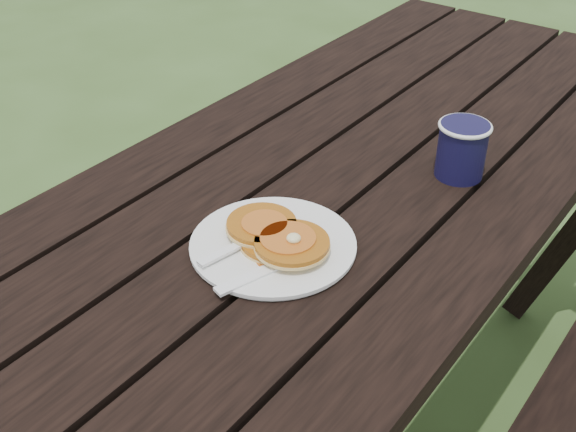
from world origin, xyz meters
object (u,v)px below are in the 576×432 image
Objects in this scene: plate at (273,245)px; picnic_table at (349,307)px; coffee_cup at (462,147)px; pancake_stack at (277,236)px.

picnic_table is at bearing 98.47° from plate.
plate is at bearing -109.64° from coffee_cup.
picnic_table is at bearing 99.76° from pancake_stack.
pancake_stack is (0.01, 0.00, 0.02)m from plate.
plate is 2.45× the size of coffee_cup.
picnic_table is 0.48m from coffee_cup.
coffee_cup reaches higher than picnic_table.
coffee_cup is (0.18, 0.05, 0.44)m from picnic_table.
coffee_cup reaches higher than plate.
pancake_stack is at bearing 14.04° from plate.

